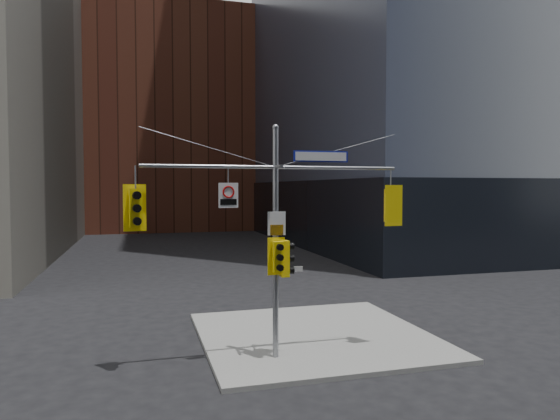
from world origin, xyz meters
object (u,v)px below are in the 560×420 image
traffic_light_west_arm (136,208)px  street_sign_blade (321,156)px  signal_assembly (276,219)px  traffic_light_pole_side (286,258)px  traffic_light_pole_front (278,257)px  regulatory_sign_arm (228,195)px  traffic_light_east_arm (391,205)px

traffic_light_west_arm → street_sign_blade: bearing=-9.6°
signal_assembly → traffic_light_pole_side: signal_assembly is taller
signal_assembly → traffic_light_pole_front: bearing=-90.1°
signal_assembly → regulatory_sign_arm: (-1.46, -0.02, 0.76)m
traffic_light_pole_front → traffic_light_east_arm: bearing=-1.2°
traffic_light_pole_side → traffic_light_pole_front: bearing=131.5°
traffic_light_west_arm → traffic_light_east_arm: bearing=-9.6°
traffic_light_west_arm → traffic_light_pole_side: size_ratio=1.21×
traffic_light_east_arm → traffic_light_pole_front: 4.18m
traffic_light_west_arm → traffic_light_pole_side: 4.71m
traffic_light_east_arm → signal_assembly: bearing=-4.3°
regulatory_sign_arm → signal_assembly: bearing=-4.2°
traffic_light_pole_front → regulatory_sign_arm: 2.39m
traffic_light_west_arm → traffic_light_pole_side: (4.43, -0.01, -1.61)m
signal_assembly → traffic_light_pole_front: signal_assembly is taller
regulatory_sign_arm → traffic_light_pole_side: bearing=-4.1°
signal_assembly → traffic_light_pole_side: 1.27m
signal_assembly → traffic_light_pole_side: (0.33, 0.01, -1.22)m
regulatory_sign_arm → traffic_light_west_arm: bearing=174.3°
traffic_light_pole_side → traffic_light_pole_front: traffic_light_pole_front is taller
traffic_light_east_arm → street_sign_blade: bearing=-4.4°
traffic_light_east_arm → street_sign_blade: size_ratio=0.75×
traffic_light_west_arm → regulatory_sign_arm: 2.67m
traffic_light_pole_side → regulatory_sign_arm: size_ratio=1.50×
traffic_light_pole_side → street_sign_blade: 3.36m
traffic_light_east_arm → regulatory_sign_arm: size_ratio=1.78×
traffic_light_pole_side → signal_assembly: bearing=92.7°
street_sign_blade → traffic_light_west_arm: bearing=-179.0°
traffic_light_east_arm → regulatory_sign_arm: bearing=-4.1°
street_sign_blade → traffic_light_pole_side: bearing=-179.0°
traffic_light_west_arm → traffic_light_east_arm: size_ratio=1.01×
traffic_light_west_arm → street_sign_blade: 5.78m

